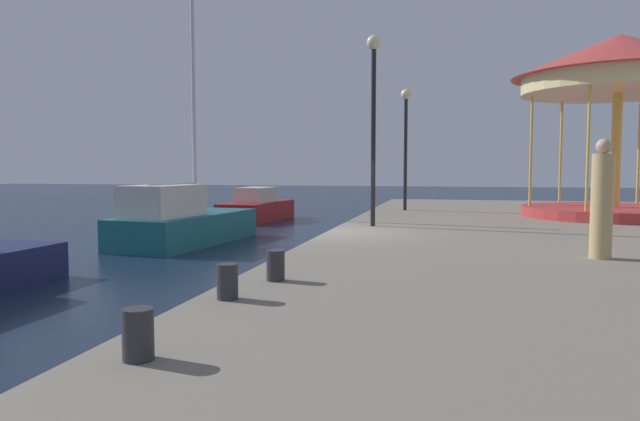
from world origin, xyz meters
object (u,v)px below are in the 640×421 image
object	(u,v)px
sailboat_teal	(181,221)
carousel	(619,82)
bollard_south	(227,282)
bollard_north	(138,334)
motorboat_red	(257,208)
bollard_center	(276,265)
lamp_post_near_edge	(374,98)
lamp_post_mid_promenade	(406,127)
person_by_the_water	(602,202)

from	to	relation	value
sailboat_teal	carousel	distance (m)	13.56
bollard_south	bollard_north	distance (m)	2.12
bollard_south	motorboat_red	bearing A→B (deg)	108.03
bollard_south	bollard_center	xyz separation A→B (m)	(0.20, 1.16, 0.00)
sailboat_teal	lamp_post_near_edge	xyz separation A→B (m)	(5.86, -1.24, 3.32)
motorboat_red	bollard_center	xyz separation A→B (m)	(6.00, -16.65, 0.45)
bollard_center	motorboat_red	bearing A→B (deg)	109.82
lamp_post_mid_promenade	carousel	bearing A→B (deg)	-13.20
motorboat_red	carousel	xyz separation A→B (m)	(12.94, -4.86, 4.26)
motorboat_red	bollard_north	world-z (taller)	motorboat_red
lamp_post_mid_promenade	person_by_the_water	xyz separation A→B (m)	(3.99, -10.30, -1.95)
sailboat_teal	motorboat_red	world-z (taller)	sailboat_teal
lamp_post_mid_promenade	bollard_south	distance (m)	14.71
carousel	person_by_the_water	distance (m)	9.63
sailboat_teal	lamp_post_near_edge	bearing A→B (deg)	-11.90
sailboat_teal	carousel	xyz separation A→B (m)	(12.54, 3.10, 4.12)
lamp_post_mid_promenade	sailboat_teal	bearing A→B (deg)	-143.47
lamp_post_near_edge	lamp_post_mid_promenade	bearing A→B (deg)	86.72
lamp_post_near_edge	bollard_north	xyz separation A→B (m)	(-0.35, -10.73, -3.00)
lamp_post_mid_promenade	bollard_north	distance (m)	16.78
sailboat_teal	lamp_post_mid_promenade	size ratio (longest dim) A/B	1.86
motorboat_red	person_by_the_water	size ratio (longest dim) A/B	2.39
motorboat_red	person_by_the_water	xyz separation A→B (m)	(10.59, -13.67, 1.16)
sailboat_teal	motorboat_red	xyz separation A→B (m)	(-0.40, 7.96, -0.14)
lamp_post_mid_promenade	person_by_the_water	distance (m)	11.22
lamp_post_mid_promenade	person_by_the_water	world-z (taller)	lamp_post_mid_promenade
carousel	sailboat_teal	bearing A→B (deg)	-166.10
bollard_south	person_by_the_water	distance (m)	6.37
bollard_north	person_by_the_water	bearing A→B (deg)	53.23
bollard_south	lamp_post_near_edge	bearing A→B (deg)	86.92
sailboat_teal	carousel	bearing A→B (deg)	13.90
motorboat_red	person_by_the_water	world-z (taller)	person_by_the_water
bollard_north	bollard_center	distance (m)	3.28
motorboat_red	bollard_north	size ratio (longest dim) A/B	11.58
carousel	lamp_post_mid_promenade	xyz separation A→B (m)	(-6.34, 1.49, -1.14)
lamp_post_mid_promenade	bollard_north	xyz separation A→B (m)	(-0.68, -16.55, -2.67)
lamp_post_mid_promenade	person_by_the_water	size ratio (longest dim) A/B	2.15
sailboat_teal	bollard_south	distance (m)	11.24
lamp_post_near_edge	bollard_south	world-z (taller)	lamp_post_near_edge
carousel	person_by_the_water	size ratio (longest dim) A/B	3.14
carousel	lamp_post_mid_promenade	bearing A→B (deg)	166.80
lamp_post_near_edge	bollard_north	world-z (taller)	lamp_post_near_edge
bollard_south	person_by_the_water	size ratio (longest dim) A/B	0.21
lamp_post_near_edge	lamp_post_mid_promenade	world-z (taller)	lamp_post_near_edge
sailboat_teal	bollard_north	xyz separation A→B (m)	(5.52, -11.96, 0.31)
carousel	bollard_north	size ratio (longest dim) A/B	15.24
bollard_south	bollard_center	world-z (taller)	same
carousel	bollard_center	size ratio (longest dim) A/B	15.24
sailboat_teal	motorboat_red	size ratio (longest dim) A/B	1.68
lamp_post_near_edge	bollard_center	world-z (taller)	lamp_post_near_edge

